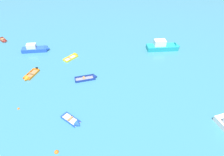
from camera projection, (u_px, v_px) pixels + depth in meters
motor_launch_blue_far_left at (37, 49)px, 37.31m from camera, size 5.28×2.27×1.77m
motor_launch_turquoise_back_row_right at (165, 46)px, 37.75m from camera, size 6.69×2.62×2.29m
rowboat_maroon_near_camera at (4, 41)px, 40.67m from camera, size 2.52×2.47×0.79m
rowboat_deep_blue_center at (91, 77)px, 30.70m from camera, size 3.66×2.13×1.06m
rowboat_yellow_cluster_inner at (74, 56)px, 35.91m from camera, size 2.64×3.09×1.01m
rowboat_orange_near_left at (28, 77)px, 30.80m from camera, size 1.87×3.42×1.06m
rowboat_blue_outer_left at (75, 123)px, 23.66m from camera, size 2.89×2.45×0.94m
mooring_buoy_between_boats_right at (57, 152)px, 20.70m from camera, size 0.47×0.47×0.47m
mooring_buoy_midfield at (19, 109)px, 25.65m from camera, size 0.30×0.30×0.30m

